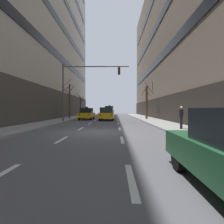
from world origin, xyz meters
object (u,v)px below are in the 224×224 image
(street_tree_1, at_px, (69,99))
(street_tree_2, at_px, (147,101))
(taxi_driving_2, at_px, (109,111))
(taxi_driving_0, at_px, (107,114))
(taxi_driving_1, at_px, (87,114))
(pedestrian_0, at_px, (181,116))
(traffic_signal_0, at_px, (82,81))
(street_tree_0, at_px, (80,105))

(street_tree_1, bearing_deg, street_tree_2, -5.73)
(taxi_driving_2, bearing_deg, taxi_driving_0, -89.50)
(taxi_driving_1, bearing_deg, taxi_driving_0, -27.77)
(street_tree_1, bearing_deg, pedestrian_0, -50.86)
(taxi_driving_1, distance_m, traffic_signal_0, 6.46)
(taxi_driving_2, relative_size, traffic_signal_0, 0.59)
(street_tree_1, xyz_separation_m, pedestrian_0, (11.56, -14.20, -1.96))
(street_tree_0, height_order, street_tree_2, street_tree_2)
(street_tree_2, distance_m, pedestrian_0, 13.15)
(street_tree_0, height_order, pedestrian_0, street_tree_0)
(street_tree_0, bearing_deg, taxi_driving_0, -61.98)
(taxi_driving_1, height_order, pedestrian_0, taxi_driving_1)
(taxi_driving_1, relative_size, taxi_driving_2, 0.98)
(taxi_driving_1, distance_m, street_tree_1, 3.64)
(taxi_driving_0, height_order, street_tree_2, street_tree_2)
(taxi_driving_1, xyz_separation_m, street_tree_0, (-2.72, 9.18, 1.42))
(traffic_signal_0, xyz_separation_m, street_tree_2, (8.40, 4.84, -2.14))
(taxi_driving_1, xyz_separation_m, pedestrian_0, (8.79, -13.33, 0.23))
(street_tree_0, distance_m, street_tree_1, 8.35)
(street_tree_1, bearing_deg, street_tree_0, 89.67)
(taxi_driving_2, height_order, pedestrian_0, taxi_driving_2)
(taxi_driving_0, bearing_deg, street_tree_0, 118.02)
(taxi_driving_0, distance_m, street_tree_0, 12.27)
(taxi_driving_1, distance_m, street_tree_2, 8.86)
(taxi_driving_2, xyz_separation_m, street_tree_1, (-5.63, -13.52, 1.93))
(taxi_driving_0, distance_m, street_tree_1, 6.63)
(taxi_driving_0, bearing_deg, taxi_driving_1, 152.23)
(taxi_driving_0, distance_m, street_tree_2, 6.08)
(taxi_driving_2, xyz_separation_m, traffic_signal_0, (-2.59, -19.50, 3.68))
(street_tree_2, height_order, pedestrian_0, street_tree_2)
(taxi_driving_1, xyz_separation_m, taxi_driving_2, (2.86, 14.39, 0.26))
(street_tree_1, bearing_deg, taxi_driving_0, -23.00)
(taxi_driving_2, height_order, street_tree_0, street_tree_0)
(taxi_driving_2, bearing_deg, street_tree_2, -68.38)
(taxi_driving_0, xyz_separation_m, taxi_driving_2, (-0.14, 15.97, 0.22))
(taxi_driving_0, bearing_deg, street_tree_1, 157.00)
(taxi_driving_0, height_order, taxi_driving_2, taxi_driving_2)
(traffic_signal_0, distance_m, street_tree_0, 14.82)
(taxi_driving_2, bearing_deg, street_tree_1, -112.63)
(taxi_driving_2, distance_m, pedestrian_0, 28.35)
(street_tree_0, xyz_separation_m, pedestrian_0, (11.51, -22.51, -1.19))
(street_tree_0, distance_m, pedestrian_0, 25.31)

